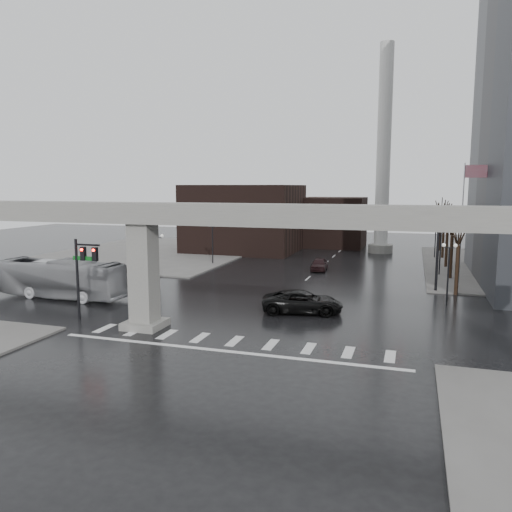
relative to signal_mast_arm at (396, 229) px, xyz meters
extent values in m
plane|color=black|center=(-8.99, -18.80, -5.83)|extent=(160.00, 160.00, 0.00)
cube|color=slate|center=(-34.99, 17.20, -5.75)|extent=(28.00, 36.00, 0.15)
cube|color=gray|center=(-8.99, -18.80, 2.17)|extent=(48.00, 2.20, 1.40)
cube|color=gray|center=(-15.99, -18.80, -2.18)|extent=(1.60, 1.60, 7.30)
cube|color=gray|center=(-15.99, -18.80, -5.58)|extent=(2.60, 2.60, 0.50)
cube|color=black|center=(-22.99, 23.20, -0.83)|extent=(16.00, 14.00, 10.00)
cube|color=black|center=(-10.99, 33.20, -1.83)|extent=(10.00, 10.00, 8.00)
cylinder|color=silver|center=(-2.99, 27.20, 9.17)|extent=(2.00, 2.00, 30.00)
cylinder|color=gray|center=(-2.99, 27.20, -5.23)|extent=(3.60, 3.60, 1.20)
cylinder|color=black|center=(3.81, 0.00, -1.83)|extent=(0.24, 0.24, 8.00)
cylinder|color=black|center=(-2.19, 0.00, 1.37)|extent=(12.00, 0.18, 0.18)
cube|color=black|center=(0.81, 0.00, 0.72)|extent=(0.35, 0.30, 1.00)
cube|color=black|center=(-2.69, 0.00, 0.72)|extent=(0.35, 0.30, 1.00)
cube|color=black|center=(-6.19, 0.00, 0.72)|extent=(0.35, 0.30, 1.00)
sphere|color=#FF0C05|center=(0.81, -0.18, 1.02)|extent=(0.20, 0.20, 0.20)
cube|color=#0D5E18|center=(2.31, 0.00, 1.17)|extent=(1.80, 0.05, 0.35)
cube|color=#0D5E18|center=(-4.19, 0.00, 1.17)|extent=(1.80, 0.05, 0.35)
cylinder|color=black|center=(-21.79, -18.30, -2.83)|extent=(0.20, 0.20, 6.00)
cylinder|color=black|center=(-20.79, -18.30, -0.23)|extent=(2.00, 0.14, 0.14)
cube|color=black|center=(-21.19, -18.30, -0.88)|extent=(0.35, 0.30, 1.00)
cube|color=black|center=(-20.19, -18.30, -0.88)|extent=(0.35, 0.30, 1.00)
cube|color=#0D5E18|center=(-21.29, -18.30, -1.23)|extent=(1.60, 0.05, 0.30)
cylinder|color=silver|center=(6.01, 3.20, 0.17)|extent=(0.12, 0.12, 12.00)
cube|color=red|center=(7.01, 3.20, 5.37)|extent=(2.00, 0.03, 1.20)
cylinder|color=black|center=(4.51, -4.80, -3.43)|extent=(0.14, 0.14, 4.80)
cube|color=black|center=(4.51, -4.80, -1.08)|extent=(0.90, 0.06, 0.06)
sphere|color=silver|center=(4.06, -4.80, -0.88)|extent=(0.32, 0.32, 0.32)
sphere|color=silver|center=(4.96, -4.80, -0.88)|extent=(0.32, 0.32, 0.32)
cylinder|color=black|center=(4.51, 9.20, -3.43)|extent=(0.14, 0.14, 4.80)
cube|color=black|center=(4.51, 9.20, -1.08)|extent=(0.90, 0.06, 0.06)
sphere|color=silver|center=(4.06, 9.20, -0.88)|extent=(0.32, 0.32, 0.32)
sphere|color=silver|center=(4.96, 9.20, -0.88)|extent=(0.32, 0.32, 0.32)
cylinder|color=black|center=(4.51, 23.20, -3.43)|extent=(0.14, 0.14, 4.80)
cube|color=black|center=(4.51, 23.20, -1.08)|extent=(0.90, 0.06, 0.06)
sphere|color=silver|center=(4.06, 23.20, -0.88)|extent=(0.32, 0.32, 0.32)
sphere|color=silver|center=(4.96, 23.20, -0.88)|extent=(0.32, 0.32, 0.32)
cylinder|color=black|center=(-22.49, -4.80, -3.43)|extent=(0.14, 0.14, 4.80)
cube|color=black|center=(-22.49, -4.80, -1.08)|extent=(0.90, 0.06, 0.06)
sphere|color=silver|center=(-22.94, -4.80, -0.88)|extent=(0.32, 0.32, 0.32)
sphere|color=silver|center=(-22.04, -4.80, -0.88)|extent=(0.32, 0.32, 0.32)
cylinder|color=black|center=(-22.49, 9.20, -3.43)|extent=(0.14, 0.14, 4.80)
cube|color=black|center=(-22.49, 9.20, -1.08)|extent=(0.90, 0.06, 0.06)
sphere|color=silver|center=(-22.94, 9.20, -0.88)|extent=(0.32, 0.32, 0.32)
sphere|color=silver|center=(-22.04, 9.20, -0.88)|extent=(0.32, 0.32, 0.32)
cylinder|color=black|center=(-22.49, 23.20, -3.43)|extent=(0.14, 0.14, 4.80)
cube|color=black|center=(-22.49, 23.20, -1.08)|extent=(0.90, 0.06, 0.06)
sphere|color=silver|center=(-22.94, 23.20, -0.88)|extent=(0.32, 0.32, 0.32)
sphere|color=silver|center=(-22.04, 23.20, -0.88)|extent=(0.32, 0.32, 0.32)
cylinder|color=black|center=(5.51, -0.80, -3.55)|extent=(0.34, 0.34, 4.55)
cylinder|color=black|center=(5.51, -0.80, 0.18)|extent=(0.12, 1.52, 2.98)
cylinder|color=black|center=(6.01, -0.55, -0.05)|extent=(0.83, 1.14, 2.51)
cylinder|color=black|center=(5.51, 7.20, -3.50)|extent=(0.34, 0.34, 4.66)
cylinder|color=black|center=(5.51, 7.20, 0.32)|extent=(0.12, 1.55, 3.05)
cylinder|color=black|center=(6.01, 7.45, 0.08)|extent=(0.85, 1.16, 2.57)
cylinder|color=black|center=(5.51, 15.20, -3.45)|extent=(0.34, 0.34, 4.76)
cylinder|color=black|center=(5.51, 15.20, 0.46)|extent=(0.12, 1.59, 3.11)
cylinder|color=black|center=(6.01, 15.45, 0.22)|extent=(0.86, 1.18, 2.62)
cylinder|color=black|center=(5.51, 23.20, -3.40)|extent=(0.34, 0.34, 4.87)
cylinder|color=black|center=(5.51, 23.20, 0.60)|extent=(0.12, 1.62, 3.18)
cylinder|color=black|center=(6.01, 23.45, 0.35)|extent=(0.88, 1.20, 2.68)
cylinder|color=black|center=(5.51, 31.20, -3.34)|extent=(0.34, 0.34, 4.97)
cylinder|color=black|center=(5.51, 31.20, 0.74)|extent=(0.12, 1.65, 3.25)
cylinder|color=black|center=(6.01, 31.45, 0.48)|extent=(0.89, 1.23, 2.74)
imported|color=black|center=(-6.42, -11.43, -4.96)|extent=(6.71, 4.07, 1.74)
imported|color=#9A9B9F|center=(-27.83, -12.64, -4.11)|extent=(12.45, 3.36, 3.44)
imported|color=black|center=(-8.77, 8.65, -5.10)|extent=(1.99, 4.39, 1.46)
camera|label=1|loc=(1.58, -48.66, 3.94)|focal=35.00mm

